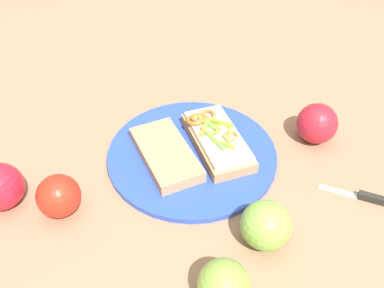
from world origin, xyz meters
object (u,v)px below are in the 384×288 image
(sandwich, at_px, (216,138))
(apple_1, at_px, (317,123))
(plate, at_px, (192,154))
(apple_0, at_px, (223,285))
(bread_slice_side, at_px, (166,154))
(knife, at_px, (366,197))
(apple_2, at_px, (266,225))
(apple_4, at_px, (0,187))
(apple_3, at_px, (59,196))

(sandwich, xyz_separation_m, apple_1, (0.16, 0.10, 0.01))
(plate, relative_size, apple_0, 4.43)
(bread_slice_side, relative_size, apple_0, 2.34)
(apple_1, xyz_separation_m, knife, (0.11, -0.12, -0.03))
(sandwich, xyz_separation_m, apple_2, (0.14, -0.16, 0.01))
(plate, xyz_separation_m, bread_slice_side, (-0.04, -0.03, 0.02))
(bread_slice_side, relative_size, apple_1, 2.13)
(apple_1, bearing_deg, apple_4, -139.91)
(apple_1, relative_size, apple_4, 1.00)
(sandwich, height_order, apple_2, apple_2)
(bread_slice_side, distance_m, apple_2, 0.23)
(apple_3, height_order, knife, apple_3)
(apple_3, bearing_deg, knife, 26.42)
(apple_3, bearing_deg, sandwich, 53.57)
(apple_4, bearing_deg, apple_0, -2.16)
(apple_3, relative_size, apple_4, 0.91)
(plate, distance_m, apple_4, 0.32)
(apple_1, distance_m, apple_3, 0.47)
(sandwich, relative_size, knife, 1.53)
(sandwich, distance_m, apple_4, 0.37)
(knife, bearing_deg, sandwich, -4.92)
(plate, relative_size, apple_4, 4.03)
(apple_4, bearing_deg, plate, 43.40)
(bread_slice_side, height_order, apple_1, apple_1)
(bread_slice_side, bearing_deg, knife, 50.88)
(apple_0, xyz_separation_m, apple_3, (-0.29, 0.04, -0.00))
(apple_1, bearing_deg, apple_0, -96.86)
(apple_2, distance_m, apple_4, 0.42)
(apple_1, height_order, knife, apple_1)
(apple_0, height_order, knife, apple_0)
(apple_2, bearing_deg, knife, 48.16)
(knife, bearing_deg, plate, 2.11)
(plate, bearing_deg, apple_0, -57.93)
(sandwich, height_order, knife, sandwich)
(bread_slice_side, bearing_deg, apple_0, -6.19)
(bread_slice_side, bearing_deg, apple_3, -80.73)
(apple_0, bearing_deg, apple_1, 83.14)
(plate, bearing_deg, knife, 4.09)
(bread_slice_side, distance_m, apple_4, 0.27)
(apple_4, bearing_deg, apple_2, 13.45)
(sandwich, distance_m, knife, 0.27)
(sandwich, relative_size, apple_2, 2.44)
(apple_4, bearing_deg, knife, 24.39)
(plate, height_order, apple_2, apple_2)
(bread_slice_side, xyz_separation_m, apple_4, (-0.20, -0.19, 0.02))
(apple_2, xyz_separation_m, apple_3, (-0.31, -0.07, -0.00))
(bread_slice_side, xyz_separation_m, apple_2, (0.21, -0.09, 0.02))
(apple_1, relative_size, knife, 0.64)
(apple_2, distance_m, apple_3, 0.32)
(plate, xyz_separation_m, apple_1, (0.19, 0.14, 0.03))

